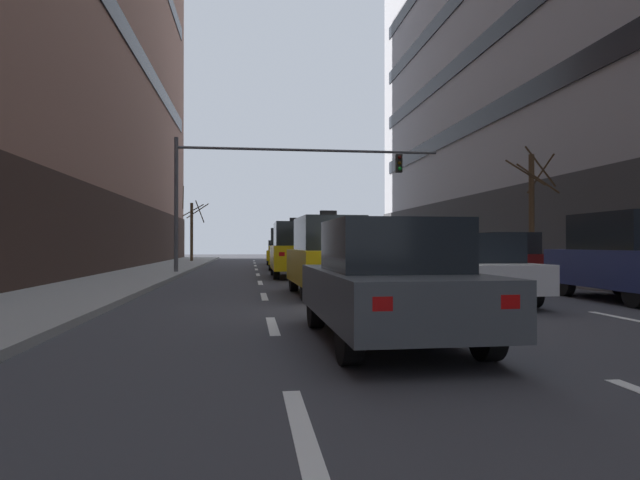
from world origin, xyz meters
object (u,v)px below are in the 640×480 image
Objects in this scene: taxi_driving_0 at (295,250)px; car_driving_3 at (388,282)px; car_driving_6 at (473,268)px; car_parked_1 at (628,257)px; taxi_driving_2 at (328,256)px; taxi_driving_4 at (323,248)px; taxi_driving_5 at (280,253)px; traffic_signal_0 at (267,176)px; taxi_driving_1 at (286,249)px; car_parked_2 at (502,258)px; street_tree_0 at (192,228)px; street_tree_1 at (532,209)px.

car_driving_3 is at bearing -89.90° from taxi_driving_0.
car_driving_6 is 0.97× the size of car_parked_1.
taxi_driving_2 is 22.54m from taxi_driving_4.
taxi_driving_2 reaches higher than taxi_driving_5.
taxi_driving_0 is 10.49m from car_driving_6.
taxi_driving_2 is at bearing -82.93° from traffic_signal_0.
taxi_driving_1 is 1.07× the size of car_driving_6.
taxi_driving_0 is 6.88m from taxi_driving_1.
car_parked_1 is 15.43m from traffic_signal_0.
traffic_signal_0 is at bearing -96.20° from taxi_driving_5.
taxi_driving_2 is 0.92× the size of car_parked_2.
car_driving_6 is 29.53m from street_tree_0.
taxi_driving_0 is 0.85× the size of street_tree_0.
taxi_driving_2 reaches higher than car_parked_2.
car_driving_3 is 8.29m from car_parked_1.
taxi_driving_1 reaches higher than car_driving_6.
taxi_driving_4 reaches higher than car_parked_2.
taxi_driving_5 is at bearing 89.31° from taxi_driving_0.
street_tree_1 is at bearing -68.85° from taxi_driving_4.
traffic_signal_0 is at bearing 93.65° from car_driving_3.
street_tree_0 is (-6.16, 4.21, 1.75)m from taxi_driving_5.
taxi_driving_1 is at bearing 137.61° from street_tree_1.
taxi_driving_4 is (3.15, 14.53, -0.05)m from taxi_driving_0.
street_tree_1 is (15.39, -19.64, 0.24)m from street_tree_0.
car_driving_6 is at bearing -71.62° from street_tree_0.
car_parked_1 reaches higher than car_driving_6.
car_parked_2 is (6.99, 10.85, 0.04)m from car_driving_3.
taxi_driving_2 is 11.22m from street_tree_1.
car_driving_3 is 0.89× the size of street_tree_1.
taxi_driving_4 is at bearing 101.88° from car_parked_2.
traffic_signal_0 reaches higher than car_parked_2.
taxi_driving_0 is at bearing -66.49° from traffic_signal_0.
taxi_driving_1 is 8.24m from taxi_driving_4.
street_tree_1 is at bearing -42.39° from taxi_driving_1.
taxi_driving_0 is 1.03× the size of car_driving_3.
taxi_driving_1 is 1.05× the size of taxi_driving_5.
car_parked_2 is at bearing 57.22° from car_driving_3.
car_parked_1 is at bearing -19.59° from taxi_driving_2.
street_tree_0 is at bearing 108.38° from car_driving_6.
taxi_driving_2 is (0.21, -7.82, -0.09)m from taxi_driving_0.
taxi_driving_5 is (-0.04, 21.63, -0.24)m from taxi_driving_2.
street_tree_1 is at bearing -51.92° from street_tree_0.
street_tree_1 is (2.38, 2.24, 1.91)m from car_parked_2.
traffic_signal_0 is at bearing 97.07° from taxi_driving_2.
car_parked_1 is at bearing -57.53° from traffic_signal_0.
taxi_driving_2 is (0.12, -14.70, -0.06)m from taxi_driving_1.
traffic_signal_0 is at bearing 109.40° from car_driving_6.
taxi_driving_4 is 0.82× the size of street_tree_0.
taxi_driving_2 is 0.96× the size of car_driving_3.
street_tree_1 is (9.37, 13.09, 1.95)m from car_driving_3.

